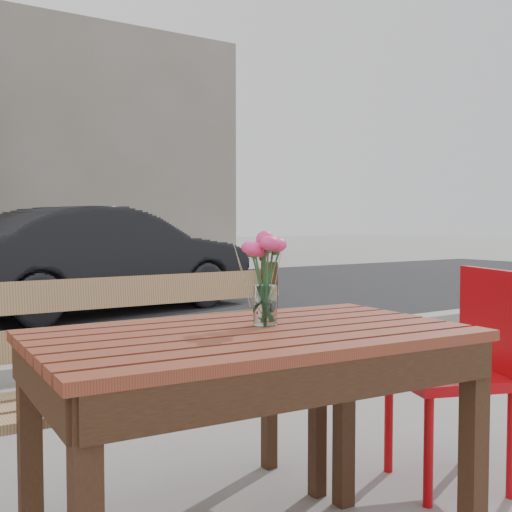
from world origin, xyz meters
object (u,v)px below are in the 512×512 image
at_px(main_table, 253,373).
at_px(main_vase, 265,267).
at_px(parked_car, 104,260).
at_px(red_chair, 467,360).

height_order(main_table, main_vase, main_vase).
relative_size(main_table, parked_car, 0.34).
height_order(red_chair, main_vase, main_vase).
height_order(main_table, red_chair, red_chair).
bearing_deg(main_table, red_chair, 11.67).
relative_size(main_table, red_chair, 1.46).
bearing_deg(red_chair, main_vase, -63.88).
relative_size(red_chair, parked_car, 0.23).
bearing_deg(red_chair, main_table, -61.59).
bearing_deg(parked_car, main_table, 151.63).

